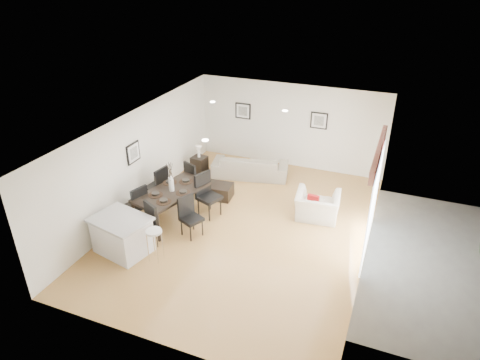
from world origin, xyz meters
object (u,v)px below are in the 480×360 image
at_px(armchair, 317,206).
at_px(kitchen_island, 122,235).
at_px(dining_chair_wnear, 137,203).
at_px(dining_chair_wfar, 159,184).
at_px(bar_stool, 154,235).
at_px(dining_chair_efar, 206,192).
at_px(dining_chair_enear, 189,214).
at_px(dining_table, 172,193).
at_px(sofa, 250,166).
at_px(dining_chair_head, 147,223).
at_px(side_table, 199,165).
at_px(dining_chair_foot, 194,178).
at_px(coffee_table, 215,190).

bearing_deg(armchair, kitchen_island, 32.22).
height_order(dining_chair_wnear, dining_chair_wfar, dining_chair_wfar).
bearing_deg(dining_chair_wfar, bar_stool, 37.82).
relative_size(dining_chair_wfar, dining_chair_efar, 0.96).
bearing_deg(dining_chair_enear, dining_table, 82.26).
distance_m(sofa, kitchen_island, 4.90).
distance_m(dining_chair_efar, bar_stool, 2.20).
bearing_deg(dining_chair_enear, dining_chair_efar, 25.82).
bearing_deg(dining_chair_efar, dining_chair_wnear, 147.86).
xyz_separation_m(dining_chair_head, kitchen_island, (-0.42, -0.41, -0.16)).
relative_size(dining_chair_wnear, dining_chair_enear, 1.04).
xyz_separation_m(dining_chair_enear, dining_chair_efar, (-0.01, 1.00, 0.08)).
height_order(dining_chair_wnear, side_table, dining_chair_wnear).
xyz_separation_m(dining_chair_wnear, dining_chair_efar, (1.41, 1.06, 0.06)).
distance_m(sofa, dining_chair_wnear, 3.96).
distance_m(dining_chair_head, side_table, 3.94).
height_order(armchair, dining_chair_wnear, dining_chair_wnear).
distance_m(dining_chair_foot, kitchen_island, 2.92).
bearing_deg(coffee_table, dining_chair_head, -105.23).
xyz_separation_m(dining_chair_wnear, dining_chair_foot, (0.67, 1.77, 0.00)).
xyz_separation_m(side_table, bar_stool, (1.06, -4.29, 0.39)).
bearing_deg(side_table, dining_chair_wnear, -92.51).
relative_size(dining_chair_enear, coffee_table, 1.05).
xyz_separation_m(armchair, kitchen_island, (-3.83, -3.07, 0.09)).
relative_size(dining_chair_wfar, kitchen_island, 0.79).
bearing_deg(kitchen_island, dining_chair_enear, 59.60).
distance_m(dining_table, coffee_table, 1.63).
xyz_separation_m(dining_chair_wnear, dining_chair_head, (0.75, -0.72, 0.01)).
xyz_separation_m(armchair, dining_chair_efar, (-2.75, -0.88, 0.30)).
height_order(dining_chair_head, bar_stool, dining_chair_head).
xyz_separation_m(dining_chair_wfar, kitchen_island, (0.32, -2.14, -0.19)).
bearing_deg(dining_chair_wfar, dining_chair_wnear, 8.16).
height_order(dining_chair_wnear, bar_stool, dining_chair_wnear).
bearing_deg(coffee_table, side_table, 127.11).
height_order(armchair, dining_chair_foot, dining_chair_foot).
bearing_deg(dining_chair_foot, dining_chair_efar, 160.78).
height_order(dining_chair_enear, bar_stool, dining_chair_enear).
bearing_deg(dining_chair_enear, dining_chair_wnear, 117.63).
height_order(dining_chair_foot, kitchen_island, dining_chair_foot).
xyz_separation_m(dining_chair_efar, dining_chair_head, (-0.66, -1.78, -0.05)).
bearing_deg(dining_chair_head, coffee_table, 106.79).
bearing_deg(sofa, coffee_table, 61.79).
xyz_separation_m(sofa, dining_chair_head, (-0.93, -4.30, 0.27)).
relative_size(armchair, dining_table, 0.51).
xyz_separation_m(dining_chair_wfar, dining_chair_enear, (1.42, -0.94, -0.06)).
height_order(coffee_table, bar_stool, bar_stool).
bearing_deg(coffee_table, dining_chair_wfar, -146.78).
xyz_separation_m(armchair, bar_stool, (-2.96, -3.07, 0.31)).
bearing_deg(dining_chair_wfar, dining_chair_enear, 65.00).
relative_size(armchair, dining_chair_enear, 1.08).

